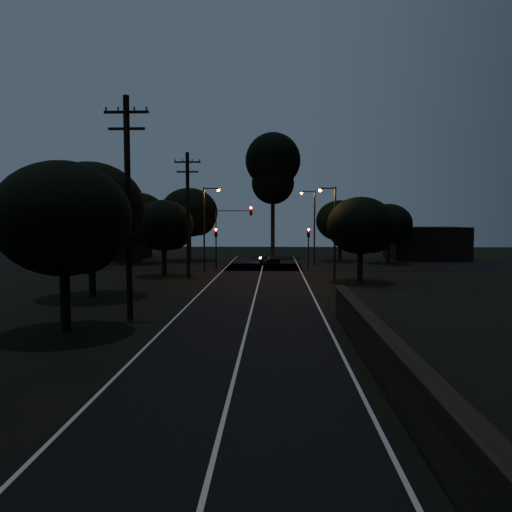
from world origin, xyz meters
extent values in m
plane|color=black|center=(0.00, 0.00, 0.00)|extent=(160.00, 160.00, 0.00)
cube|color=black|center=(0.00, 22.00, 0.01)|extent=(8.00, 70.00, 0.02)
cube|color=black|center=(0.00, 42.00, 0.01)|extent=(60.00, 8.00, 0.02)
cube|color=beige|center=(0.00, 22.00, 0.03)|extent=(0.12, 70.00, 0.01)
cube|color=beige|center=(-3.75, 22.00, 0.03)|extent=(0.12, 70.00, 0.01)
cube|color=beige|center=(3.75, 22.00, 0.03)|extent=(0.12, 70.00, 0.01)
cube|color=black|center=(4.60, 3.00, 0.75)|extent=(0.40, 26.00, 1.50)
cube|color=black|center=(4.60, 3.00, 1.55)|extent=(0.55, 26.00, 0.10)
cylinder|color=black|center=(-6.00, 15.00, 5.50)|extent=(0.30, 0.30, 11.00)
cube|color=black|center=(-6.00, 15.00, 10.20)|extent=(2.20, 0.12, 0.12)
cube|color=black|center=(-6.00, 15.00, 9.40)|extent=(1.80, 0.12, 0.12)
cylinder|color=black|center=(-6.00, 32.00, 5.25)|extent=(0.30, 0.30, 10.50)
cube|color=black|center=(-6.00, 32.00, 9.70)|extent=(2.20, 0.12, 0.12)
cube|color=black|center=(-6.00, 32.00, 8.90)|extent=(1.80, 0.12, 0.12)
cylinder|color=black|center=(-8.00, 12.00, 1.40)|extent=(0.44, 0.44, 2.79)
ellipsoid|color=black|center=(-8.00, 12.00, 5.01)|extent=(5.92, 5.92, 5.03)
sphere|color=black|center=(-6.96, 11.41, 4.42)|extent=(3.55, 3.55, 3.55)
cylinder|color=black|center=(-10.50, 22.00, 1.58)|extent=(0.44, 0.44, 3.16)
ellipsoid|color=black|center=(-10.50, 22.00, 5.72)|extent=(6.83, 6.83, 5.80)
sphere|color=black|center=(-9.31, 21.32, 5.04)|extent=(4.10, 4.10, 4.10)
cylinder|color=black|center=(-8.50, 34.00, 1.23)|extent=(0.44, 0.44, 2.47)
ellipsoid|color=black|center=(-8.50, 34.00, 4.44)|extent=(5.26, 5.26, 4.47)
sphere|color=black|center=(-7.58, 33.47, 3.91)|extent=(3.16, 3.16, 3.16)
cylinder|color=black|center=(-9.00, 50.00, 1.60)|extent=(0.44, 0.44, 3.21)
ellipsoid|color=black|center=(-9.00, 50.00, 5.78)|extent=(6.87, 6.87, 5.84)
sphere|color=black|center=(-7.80, 49.31, 5.10)|extent=(4.12, 4.12, 4.12)
cylinder|color=black|center=(-14.00, 46.00, 1.48)|extent=(0.44, 0.44, 2.96)
ellipsoid|color=black|center=(-14.00, 46.00, 5.29)|extent=(6.22, 6.22, 5.29)
sphere|color=black|center=(-12.91, 45.38, 4.67)|extent=(3.73, 3.73, 3.73)
cylinder|color=black|center=(9.00, 50.00, 1.33)|extent=(0.44, 0.44, 2.65)
ellipsoid|color=black|center=(9.00, 50.00, 4.79)|extent=(5.70, 5.70, 4.85)
sphere|color=black|center=(10.00, 49.43, 4.22)|extent=(3.42, 3.42, 3.42)
cylinder|color=black|center=(14.00, 47.00, 1.24)|extent=(0.44, 0.44, 2.47)
ellipsoid|color=black|center=(14.00, 47.00, 4.45)|extent=(5.27, 5.27, 4.48)
sphere|color=black|center=(14.92, 46.47, 3.92)|extent=(3.16, 3.16, 3.16)
cylinder|color=black|center=(8.00, 30.00, 1.25)|extent=(0.44, 0.44, 2.50)
ellipsoid|color=black|center=(8.00, 30.00, 4.48)|extent=(5.30, 5.30, 4.50)
sphere|color=black|center=(8.93, 29.47, 3.95)|extent=(3.18, 3.18, 3.18)
cylinder|color=black|center=(1.00, 55.00, 4.40)|extent=(0.50, 0.50, 8.81)
sphere|color=black|center=(1.00, 55.00, 12.49)|extent=(7.05, 7.05, 7.05)
sphere|color=black|center=(1.00, 55.00, 9.61)|extent=(5.44, 5.44, 5.44)
cube|color=black|center=(-20.00, 52.00, 2.20)|extent=(10.00, 8.00, 4.40)
cube|color=black|center=(20.00, 53.00, 2.00)|extent=(9.00, 7.00, 4.00)
cylinder|color=black|center=(-4.60, 40.00, 1.60)|extent=(0.12, 0.12, 3.20)
cube|color=black|center=(-4.60, 40.00, 3.65)|extent=(0.28, 0.22, 0.90)
sphere|color=#FF0705|center=(-4.60, 39.87, 3.95)|extent=(0.22, 0.22, 0.22)
cylinder|color=black|center=(4.60, 40.00, 1.60)|extent=(0.12, 0.12, 3.20)
cube|color=black|center=(4.60, 40.00, 3.65)|extent=(0.28, 0.22, 0.90)
sphere|color=#FF0705|center=(4.60, 39.87, 3.95)|extent=(0.22, 0.22, 0.22)
cylinder|color=black|center=(-4.60, 40.00, 2.50)|extent=(0.12, 0.12, 5.00)
cube|color=black|center=(-1.10, 40.00, 5.80)|extent=(0.28, 0.22, 0.90)
sphere|color=#FF0705|center=(-1.10, 39.87, 6.10)|extent=(0.22, 0.22, 0.22)
cube|color=black|center=(-2.85, 40.00, 5.80)|extent=(3.50, 0.08, 0.08)
cylinder|color=black|center=(-5.50, 38.00, 4.00)|extent=(0.16, 0.16, 8.00)
cube|color=black|center=(-4.80, 38.00, 7.90)|extent=(1.40, 0.10, 0.10)
cube|color=black|center=(-4.10, 38.00, 7.85)|extent=(0.35, 0.22, 0.12)
sphere|color=orange|center=(-4.10, 38.00, 7.75)|extent=(0.26, 0.26, 0.26)
cylinder|color=black|center=(5.50, 44.00, 4.00)|extent=(0.16, 0.16, 8.00)
cube|color=black|center=(4.80, 44.00, 7.90)|extent=(1.40, 0.10, 0.10)
cube|color=black|center=(4.10, 44.00, 7.85)|extent=(0.35, 0.22, 0.12)
sphere|color=orange|center=(4.10, 44.00, 7.75)|extent=(0.26, 0.26, 0.26)
cylinder|color=black|center=(6.00, 30.00, 3.75)|extent=(0.16, 0.16, 7.50)
cube|color=black|center=(5.40, 30.00, 7.40)|extent=(1.20, 0.10, 0.10)
cube|color=black|center=(4.80, 30.00, 7.35)|extent=(0.35, 0.22, 0.12)
sphere|color=orange|center=(4.80, 30.00, 7.25)|extent=(0.26, 0.26, 0.26)
imported|color=black|center=(0.72, 43.21, 0.69)|extent=(2.50, 4.29, 1.37)
camera|label=1|loc=(1.26, -9.51, 4.99)|focal=35.00mm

